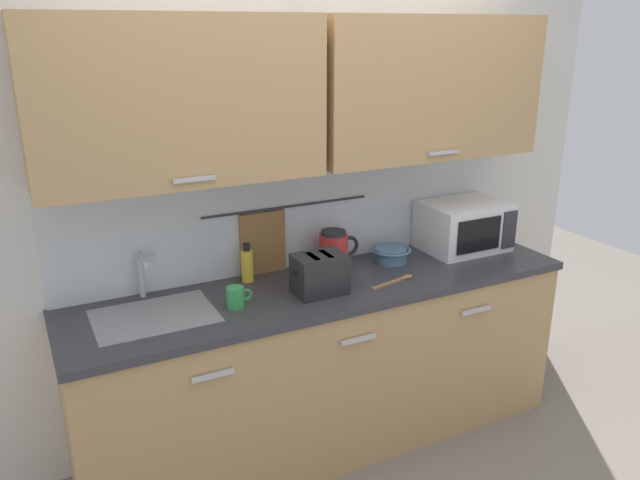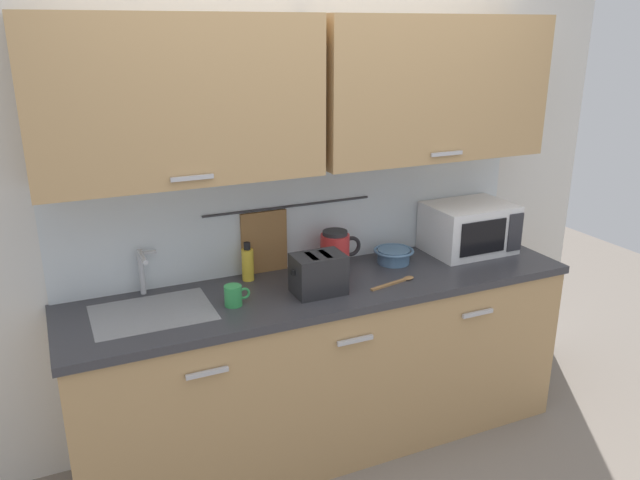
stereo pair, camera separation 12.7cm
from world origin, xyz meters
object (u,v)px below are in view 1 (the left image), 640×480
object	(u,v)px
microwave	(464,226)
electric_kettle	(334,250)
dish_soap_bottle	(247,265)
mixing_bowl	(391,254)
wooden_spoon	(397,280)
mug_near_sink	(236,297)
toaster	(320,274)

from	to	relation	value
microwave	electric_kettle	distance (m)	0.80
dish_soap_bottle	mixing_bowl	size ratio (longest dim) A/B	0.92
microwave	wooden_spoon	distance (m)	0.66
dish_soap_bottle	mug_near_sink	distance (m)	0.31
mug_near_sink	wooden_spoon	world-z (taller)	mug_near_sink
mug_near_sink	mixing_bowl	distance (m)	0.95
toaster	wooden_spoon	world-z (taller)	toaster
microwave	mug_near_sink	bearing A→B (deg)	-173.44
mug_near_sink	mixing_bowl	world-z (taller)	mug_near_sink
microwave	dish_soap_bottle	xyz separation A→B (m)	(-1.25, 0.10, -0.05)
mixing_bowl	wooden_spoon	size ratio (longest dim) A/B	0.78
mixing_bowl	wooden_spoon	world-z (taller)	mixing_bowl
mixing_bowl	wooden_spoon	bearing A→B (deg)	-116.17
microwave	mixing_bowl	bearing A→B (deg)	179.37
mug_near_sink	wooden_spoon	xyz separation A→B (m)	(0.81, -0.08, -0.04)
electric_kettle	toaster	size ratio (longest dim) A/B	0.89
microwave	toaster	size ratio (longest dim) A/B	1.80
mixing_bowl	toaster	xyz separation A→B (m)	(-0.53, -0.20, 0.05)
microwave	wooden_spoon	xyz separation A→B (m)	(-0.60, -0.24, -0.13)
microwave	toaster	bearing A→B (deg)	-169.26
electric_kettle	mixing_bowl	xyz separation A→B (m)	(0.32, -0.05, -0.06)
wooden_spoon	electric_kettle	bearing A→B (deg)	124.19
mug_near_sink	electric_kettle	bearing A→B (deg)	19.27
dish_soap_bottle	wooden_spoon	world-z (taller)	dish_soap_bottle
mixing_bowl	dish_soap_bottle	bearing A→B (deg)	173.10
dish_soap_bottle	mug_near_sink	xyz separation A→B (m)	(-0.15, -0.26, -0.04)
microwave	wooden_spoon	bearing A→B (deg)	-158.05
dish_soap_bottle	microwave	bearing A→B (deg)	-4.53
mug_near_sink	toaster	xyz separation A→B (m)	(0.41, -0.03, 0.05)
toaster	electric_kettle	bearing A→B (deg)	49.49
electric_kettle	wooden_spoon	xyz separation A→B (m)	(0.20, -0.29, -0.10)
electric_kettle	mug_near_sink	size ratio (longest dim) A/B	1.89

